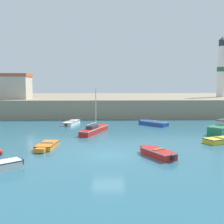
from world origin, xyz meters
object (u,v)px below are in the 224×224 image
dinghy_blue_6 (154,123)px  dinghy_white_8 (72,123)px  dinghy_yellow_2 (220,140)px  sailboat_red_1 (95,129)px  dinghy_red_7 (158,153)px  mooring_buoy (0,152)px  lighthouse (222,68)px  dinghy_orange_4 (47,145)px  harbor_shed_near_wharf (13,86)px  motorboat_green_3 (224,127)px

dinghy_blue_6 → dinghy_white_8: bearing=173.8°
dinghy_yellow_2 → dinghy_blue_6: (-4.13, 11.02, 0.06)m
sailboat_red_1 → dinghy_red_7: 11.49m
mooring_buoy → lighthouse: 47.13m
dinghy_red_7 → sailboat_red_1: bearing=116.3°
dinghy_yellow_2 → dinghy_blue_6: size_ratio=0.88×
dinghy_yellow_2 → lighthouse: (13.36, 29.37, 8.71)m
dinghy_red_7 → lighthouse: bearing=59.2°
dinghy_yellow_2 → dinghy_orange_4: 15.96m
dinghy_orange_4 → dinghy_white_8: dinghy_white_8 is taller
mooring_buoy → harbor_shed_near_wharf: bearing=106.1°
motorboat_green_3 → dinghy_white_8: size_ratio=1.13×
dinghy_red_7 → mooring_buoy: bearing=175.6°
motorboat_green_3 → dinghy_blue_6: (-6.97, 5.81, -0.28)m
sailboat_red_1 → dinghy_red_7: size_ratio=1.73×
sailboat_red_1 → dinghy_yellow_2: 13.26m
dinghy_white_8 → harbor_shed_near_wharf: 16.07m
dinghy_blue_6 → sailboat_red_1: bearing=-145.8°
motorboat_green_3 → dinghy_yellow_2: bearing=-118.6°
dinghy_blue_6 → mooring_buoy: 20.97m
dinghy_orange_4 → dinghy_red_7: (9.00, -3.09, 0.08)m
dinghy_blue_6 → dinghy_red_7: dinghy_blue_6 is taller
motorboat_green_3 → dinghy_red_7: (-9.74, -9.83, -0.29)m
dinghy_red_7 → mooring_buoy: dinghy_red_7 is taller
motorboat_green_3 → lighthouse: 27.64m
sailboat_red_1 → mooring_buoy: bearing=-127.1°
dinghy_blue_6 → dinghy_red_7: (-2.77, -15.64, -0.01)m
motorboat_green_3 → harbor_shed_near_wharf: bearing=149.5°
dinghy_white_8 → harbor_shed_near_wharf: size_ratio=0.78×
motorboat_green_3 → dinghy_orange_4: (-18.73, -6.74, -0.37)m
sailboat_red_1 → mooring_buoy: sailboat_red_1 is taller
sailboat_red_1 → harbor_shed_near_wharf: size_ratio=1.03×
dinghy_yellow_2 → dinghy_red_7: dinghy_red_7 is taller
sailboat_red_1 → mooring_buoy: size_ratio=13.12×
sailboat_red_1 → lighthouse: lighthouse is taller
dinghy_yellow_2 → dinghy_orange_4: dinghy_yellow_2 is taller
dinghy_red_7 → lighthouse: 40.50m
dinghy_white_8 → motorboat_green_3: bearing=-21.1°
sailboat_red_1 → lighthouse: bearing=43.1°
dinghy_white_8 → dinghy_blue_6: bearing=-6.2°
dinghy_blue_6 → dinghy_white_8: dinghy_blue_6 is taller
sailboat_red_1 → dinghy_white_8: bearing=117.3°
lighthouse → dinghy_blue_6: bearing=-133.6°
lighthouse → motorboat_green_3: bearing=-113.5°
dinghy_blue_6 → lighthouse: bearing=46.4°
lighthouse → harbor_shed_near_wharf: lighthouse is taller
sailboat_red_1 → dinghy_white_8: sailboat_red_1 is taller
dinghy_yellow_2 → dinghy_white_8: bearing=141.5°
mooring_buoy → harbor_shed_near_wharf: (-7.56, 26.25, 5.03)m
dinghy_yellow_2 → dinghy_orange_4: bearing=-174.5°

